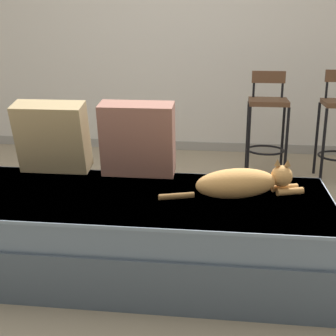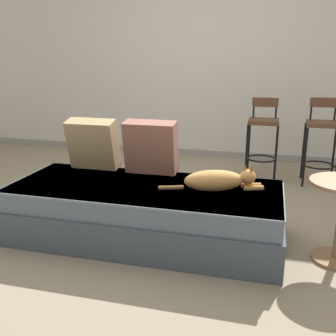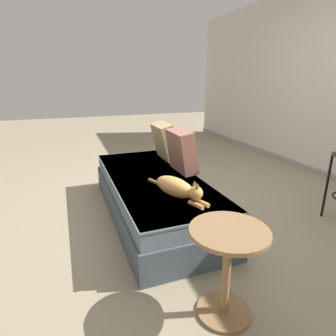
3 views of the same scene
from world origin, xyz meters
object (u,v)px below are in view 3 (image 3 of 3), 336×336
at_px(couch, 154,195).
at_px(throw_pillow_middle, 182,151).
at_px(cat, 177,188).
at_px(throw_pillow_corner, 165,141).
at_px(side_table, 227,260).

xyz_separation_m(couch, throw_pillow_middle, (-0.05, 0.32, 0.42)).
distance_m(couch, throw_pillow_middle, 0.53).
bearing_deg(cat, throw_pillow_corner, 165.66).
distance_m(cat, side_table, 0.83).
distance_m(throw_pillow_corner, throw_pillow_middle, 0.50).
xyz_separation_m(couch, side_table, (1.35, 0.01, 0.15)).
bearing_deg(side_table, couch, -179.39).
height_order(throw_pillow_middle, side_table, throw_pillow_middle).
bearing_deg(throw_pillow_corner, throw_pillow_middle, 0.61).
bearing_deg(throw_pillow_middle, couch, -80.53).
bearing_deg(couch, side_table, 0.61).
xyz_separation_m(throw_pillow_middle, side_table, (1.41, -0.31, -0.27)).
bearing_deg(throw_pillow_corner, cat, -14.34).
bearing_deg(throw_pillow_corner, side_table, -8.98).
xyz_separation_m(throw_pillow_corner, throw_pillow_middle, (0.50, 0.01, 0.00)).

